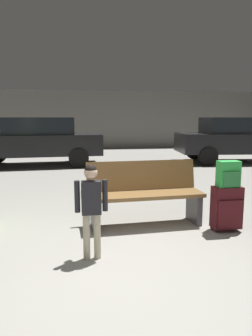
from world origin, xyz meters
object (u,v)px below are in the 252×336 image
Objects in this scene: child at (91,202)px; suitcase at (227,208)px; bench at (145,194)px; backpack_bright at (229,174)px; parked_car_side at (238,138)px; parked_car_far at (37,140)px.

suitcase is at bearing 17.39° from child.
backpack_bright is (1.02, -0.45, 0.33)m from bench.
bench is 0.38× the size of parked_car_side.
parked_car_side reaches higher than child.
suitcase is 0.14× the size of parked_car_far.
bench is at bearing 156.12° from backpack_bright.
backpack_bright is at bearing -63.50° from parked_car_far.
parked_car_side is 1.01× the size of parked_car_far.
suitcase is 0.59× the size of child.
bench is 1.12m from suitcase.
parked_car_side reaches higher than bench.
child is (-1.81, -0.57, 0.31)m from suitcase.
child is at bearing -127.90° from bench.
suitcase is 0.14× the size of parked_car_side.
bench is 0.39× the size of parked_car_far.
bench is 1.59× the size of child.
parked_car_far is at bearing 177.80° from parked_car_side.
child is 0.24× the size of parked_car_side.
backpack_bright is 1.90m from child.
child is (-0.79, -1.02, 0.19)m from bench.
suitcase is 7.12m from parked_car_side.
bench is 1.16m from backpack_bright.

